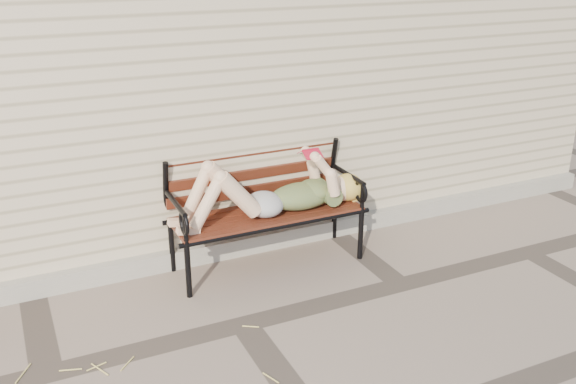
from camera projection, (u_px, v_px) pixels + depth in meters
name	position (u px, v px, depth m)	size (l,w,h in m)	color
ground	(244.00, 324.00, 4.28)	(80.00, 80.00, 0.00)	gray
house_wall	(129.00, 38.00, 6.26)	(8.00, 4.00, 3.00)	beige
foundation_strip	(199.00, 254.00, 5.07)	(8.00, 0.10, 0.15)	#ABA89B
garden_bench	(262.00, 191.00, 4.94)	(1.61, 0.64, 1.04)	black
reading_woman	(270.00, 192.00, 4.83)	(1.52, 0.34, 0.48)	#0A4148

